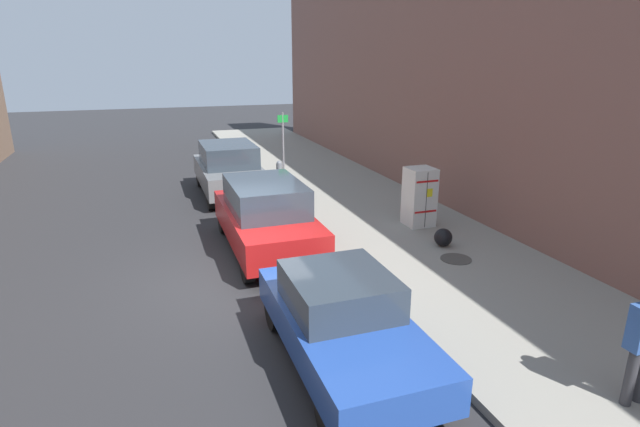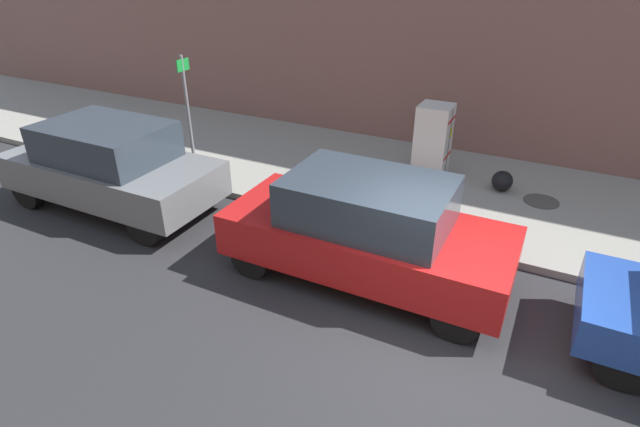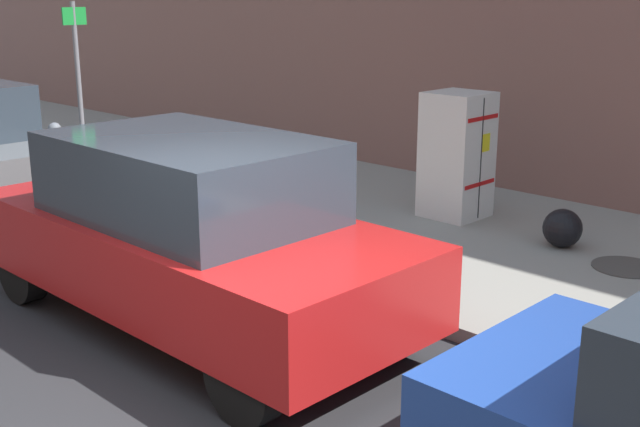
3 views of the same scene
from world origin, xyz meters
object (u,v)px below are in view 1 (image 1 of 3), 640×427
parked_suv_gray (229,169)px  parked_suv_red (266,216)px  street_sign_post (283,148)px  fire_hydrant (279,172)px  trash_bag (443,237)px  discarded_refrigerator (419,197)px  parked_hatchback_blue (342,320)px

parked_suv_gray → parked_suv_red: 5.49m
street_sign_post → parked_suv_gray: size_ratio=0.60×
street_sign_post → fire_hydrant: bearing=-96.3°
trash_bag → discarded_refrigerator: bearing=-98.5°
parked_hatchback_blue → discarded_refrigerator: bearing=-129.7°
parked_suv_gray → parked_hatchback_blue: size_ratio=1.10×
parked_suv_red → parked_hatchback_blue: 5.02m
fire_hydrant → parked_suv_gray: size_ratio=0.19×
street_sign_post → parked_suv_gray: 2.00m
fire_hydrant → parked_suv_red: size_ratio=0.19×
trash_bag → parked_suv_red: size_ratio=0.10×
fire_hydrant → trash_bag: 7.75m
street_sign_post → parked_suv_red: bearing=70.1°
parked_suv_red → parked_hatchback_blue: parked_suv_red is taller
discarded_refrigerator → parked_hatchback_blue: 6.71m
parked_suv_gray → parked_suv_red: bearing=90.0°
fire_hydrant → parked_hatchback_blue: size_ratio=0.21×
street_sign_post → parked_suv_gray: street_sign_post is taller
parked_suv_red → parked_suv_gray: bearing=-90.0°
parked_suv_gray → parked_hatchback_blue: parked_suv_gray is taller
fire_hydrant → discarded_refrigerator: bearing=112.4°
parked_suv_gray → trash_bag: bearing=120.0°
fire_hydrant → trash_bag: fire_hydrant is taller
discarded_refrigerator → parked_suv_gray: size_ratio=0.36×
parked_suv_gray → parked_hatchback_blue: (0.00, 10.51, -0.18)m
street_sign_post → fire_hydrant: (-0.12, -1.06, -1.06)m
parked_hatchback_blue → street_sign_post: bearing=-100.1°
discarded_refrigerator → street_sign_post: street_sign_post is taller
street_sign_post → trash_bag: street_sign_post is taller
fire_hydrant → parked_hatchback_blue: bearing=80.3°
discarded_refrigerator → parked_suv_gray: parked_suv_gray is taller
trash_bag → parked_suv_red: parked_suv_red is taller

